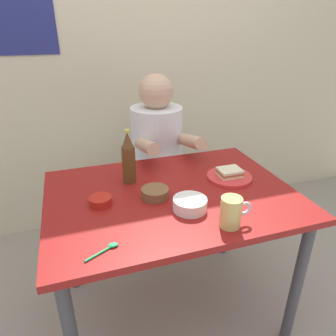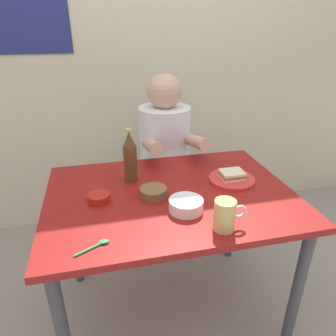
{
  "view_description": "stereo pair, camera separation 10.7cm",
  "coord_description": "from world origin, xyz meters",
  "px_view_note": "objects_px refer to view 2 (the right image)",
  "views": [
    {
      "loc": [
        -0.39,
        -1.14,
        1.43
      ],
      "look_at": [
        0.0,
        0.05,
        0.84
      ],
      "focal_mm": 32.81,
      "sensor_mm": 36.0,
      "label": 1
    },
    {
      "loc": [
        -0.29,
        -1.17,
        1.43
      ],
      "look_at": [
        0.0,
        0.05,
        0.84
      ],
      "focal_mm": 32.81,
      "sensor_mm": 36.0,
      "label": 2
    }
  ],
  "objects_px": {
    "beer_mug": "(225,215)",
    "sambal_bowl_red": "(99,197)",
    "sandwich": "(232,175)",
    "beer_bottle": "(130,158)",
    "person_seated": "(165,140)",
    "dining_table": "(170,210)",
    "stool": "(165,196)",
    "plate_orange": "(232,179)"
  },
  "relations": [
    {
      "from": "beer_bottle",
      "to": "beer_mug",
      "type": "bearing_deg",
      "value": -58.54
    },
    {
      "from": "person_seated",
      "to": "sandwich",
      "type": "height_order",
      "value": "person_seated"
    },
    {
      "from": "dining_table",
      "to": "plate_orange",
      "type": "xyz_separation_m",
      "value": [
        0.32,
        0.05,
        0.1
      ]
    },
    {
      "from": "beer_mug",
      "to": "sambal_bowl_red",
      "type": "xyz_separation_m",
      "value": [
        -0.45,
        0.31,
        -0.04
      ]
    },
    {
      "from": "sandwich",
      "to": "beer_bottle",
      "type": "relative_size",
      "value": 0.42
    },
    {
      "from": "dining_table",
      "to": "sambal_bowl_red",
      "type": "height_order",
      "value": "sambal_bowl_red"
    },
    {
      "from": "dining_table",
      "to": "plate_orange",
      "type": "height_order",
      "value": "plate_orange"
    },
    {
      "from": "stool",
      "to": "beer_bottle",
      "type": "height_order",
      "value": "beer_bottle"
    },
    {
      "from": "person_seated",
      "to": "sandwich",
      "type": "xyz_separation_m",
      "value": [
        0.2,
        -0.57,
        0.01
      ]
    },
    {
      "from": "dining_table",
      "to": "person_seated",
      "type": "relative_size",
      "value": 1.53
    },
    {
      "from": "person_seated",
      "to": "sambal_bowl_red",
      "type": "xyz_separation_m",
      "value": [
        -0.43,
        -0.61,
        -0.01
      ]
    },
    {
      "from": "sambal_bowl_red",
      "to": "beer_mug",
      "type": "bearing_deg",
      "value": -34.8
    },
    {
      "from": "dining_table",
      "to": "beer_mug",
      "type": "xyz_separation_m",
      "value": [
        0.13,
        -0.31,
        0.15
      ]
    },
    {
      "from": "plate_orange",
      "to": "stool",
      "type": "bearing_deg",
      "value": 108.99
    },
    {
      "from": "plate_orange",
      "to": "sandwich",
      "type": "distance_m",
      "value": 0.02
    },
    {
      "from": "beer_mug",
      "to": "sandwich",
      "type": "bearing_deg",
      "value": 62.07
    },
    {
      "from": "sandwich",
      "to": "person_seated",
      "type": "bearing_deg",
      "value": 109.34
    },
    {
      "from": "stool",
      "to": "beer_mug",
      "type": "height_order",
      "value": "beer_mug"
    },
    {
      "from": "person_seated",
      "to": "dining_table",
      "type": "bearing_deg",
      "value": -100.58
    },
    {
      "from": "plate_orange",
      "to": "beer_bottle",
      "type": "height_order",
      "value": "beer_bottle"
    },
    {
      "from": "dining_table",
      "to": "beer_bottle",
      "type": "distance_m",
      "value": 0.31
    },
    {
      "from": "dining_table",
      "to": "plate_orange",
      "type": "relative_size",
      "value": 5.0
    },
    {
      "from": "beer_mug",
      "to": "sambal_bowl_red",
      "type": "distance_m",
      "value": 0.54
    },
    {
      "from": "beer_mug",
      "to": "beer_bottle",
      "type": "bearing_deg",
      "value": 121.46
    },
    {
      "from": "person_seated",
      "to": "sandwich",
      "type": "bearing_deg",
      "value": -70.66
    },
    {
      "from": "person_seated",
      "to": "beer_mug",
      "type": "relative_size",
      "value": 5.71
    },
    {
      "from": "dining_table",
      "to": "beer_bottle",
      "type": "height_order",
      "value": "beer_bottle"
    },
    {
      "from": "sandwich",
      "to": "sambal_bowl_red",
      "type": "relative_size",
      "value": 1.15
    },
    {
      "from": "beer_bottle",
      "to": "sambal_bowl_red",
      "type": "distance_m",
      "value": 0.25
    },
    {
      "from": "stool",
      "to": "beer_mug",
      "type": "distance_m",
      "value": 1.04
    },
    {
      "from": "dining_table",
      "to": "beer_bottle",
      "type": "relative_size",
      "value": 4.2
    },
    {
      "from": "person_seated",
      "to": "plate_orange",
      "type": "relative_size",
      "value": 3.27
    },
    {
      "from": "sandwich",
      "to": "beer_mug",
      "type": "xyz_separation_m",
      "value": [
        -0.19,
        -0.35,
        0.03
      ]
    },
    {
      "from": "dining_table",
      "to": "beer_mug",
      "type": "relative_size",
      "value": 8.73
    },
    {
      "from": "stool",
      "to": "sandwich",
      "type": "relative_size",
      "value": 4.09
    },
    {
      "from": "dining_table",
      "to": "beer_mug",
      "type": "distance_m",
      "value": 0.37
    },
    {
      "from": "beer_bottle",
      "to": "sambal_bowl_red",
      "type": "relative_size",
      "value": 2.73
    },
    {
      "from": "stool",
      "to": "sandwich",
      "type": "distance_m",
      "value": 0.75
    },
    {
      "from": "beer_mug",
      "to": "plate_orange",
      "type": "bearing_deg",
      "value": 62.07
    },
    {
      "from": "beer_mug",
      "to": "beer_bottle",
      "type": "relative_size",
      "value": 0.48
    },
    {
      "from": "stool",
      "to": "beer_bottle",
      "type": "xyz_separation_m",
      "value": [
        -0.27,
        -0.47,
        0.51
      ]
    },
    {
      "from": "stool",
      "to": "sandwich",
      "type": "xyz_separation_m",
      "value": [
        0.2,
        -0.58,
        0.42
      ]
    }
  ]
}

